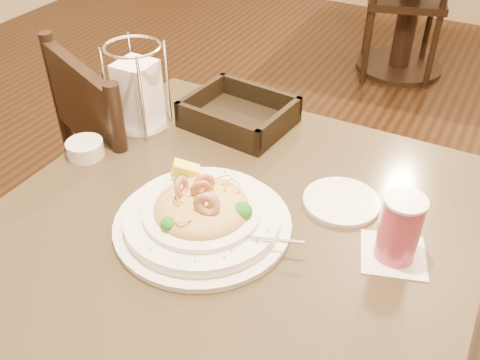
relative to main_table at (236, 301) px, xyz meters
The scene contains 8 objects.
main_table is the anchor object (origin of this frame).
dining_chair_near 0.54m from the main_table, 148.74° to the left, with size 0.55×0.55×0.93m.
pasta_bowl 0.28m from the main_table, 131.76° to the right, with size 0.37×0.34×0.11m.
drink_glass 0.43m from the main_table, ahead, with size 0.14×0.14×0.13m.
bread_basket 0.44m from the main_table, 117.12° to the left, with size 0.26×0.22×0.07m.
napkin_caddy 0.53m from the main_table, 151.80° to the left, with size 0.13×0.13×0.21m.
side_plate 0.33m from the main_table, 40.44° to the left, with size 0.15×0.15×0.01m, color white.
butter_ramekin 0.48m from the main_table, behind, with size 0.08×0.08×0.04m, color white.
Camera 1 is at (0.38, -0.68, 1.44)m, focal length 40.00 mm.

